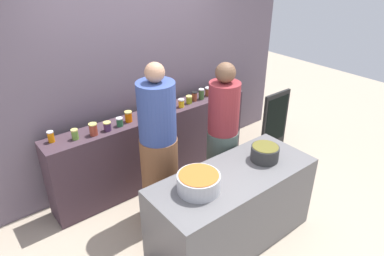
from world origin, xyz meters
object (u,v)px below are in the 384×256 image
object	(u,v)px
preserve_jar_2	(93,129)
cook_with_tongs	(159,154)
preserve_jar_3	(107,126)
preserve_jar_8	(173,104)
preserve_jar_0	(51,137)
cooking_pot_left	(199,183)
cook_in_cap	(222,143)
preserve_jar_12	(201,94)
preserve_jar_5	(128,116)
preserve_jar_4	(120,122)
preserve_jar_14	(217,90)
cooking_pot_center	(265,153)
preserve_jar_7	(158,108)
preserve_jar_9	(181,103)
preserve_jar_6	(144,113)
preserve_jar_1	(75,134)
preserve_jar_13	(208,91)
chalkboard_sign	(275,122)
preserve_jar_15	(228,86)
preserve_jar_11	(194,96)
preserve_jar_10	(189,100)

from	to	relation	value
preserve_jar_2	cook_with_tongs	distance (m)	0.76
preserve_jar_3	preserve_jar_8	size ratio (longest dim) A/B	0.72
preserve_jar_0	cook_with_tongs	distance (m)	1.12
cooking_pot_left	cook_in_cap	size ratio (longest dim) A/B	0.23
preserve_jar_12	cook_in_cap	xyz separation A→B (m)	(-0.38, -0.82, -0.24)
preserve_jar_2	preserve_jar_3	world-z (taller)	preserve_jar_2
preserve_jar_5	cook_with_tongs	world-z (taller)	cook_with_tongs
preserve_jar_4	preserve_jar_12	xyz separation A→B (m)	(1.21, 0.03, 0.02)
preserve_jar_14	cooking_pot_center	distance (m)	1.52
preserve_jar_7	cook_with_tongs	size ratio (longest dim) A/B	0.06
preserve_jar_3	cook_in_cap	bearing A→B (deg)	-38.18
preserve_jar_9	preserve_jar_3	bearing A→B (deg)	-180.00
preserve_jar_8	preserve_jar_6	bearing A→B (deg)	177.61
preserve_jar_1	preserve_jar_14	distance (m)	2.01
preserve_jar_6	cook_in_cap	world-z (taller)	cook_in_cap
preserve_jar_13	preserve_jar_1	bearing A→B (deg)	-178.84
preserve_jar_6	preserve_jar_13	distance (m)	1.04
preserve_jar_0	preserve_jar_14	xyz separation A→B (m)	(2.23, -0.08, -0.01)
preserve_jar_12	preserve_jar_6	bearing A→B (deg)	-178.76
preserve_jar_2	chalkboard_sign	bearing A→B (deg)	-9.12
preserve_jar_5	preserve_jar_15	world-z (taller)	preserve_jar_5
preserve_jar_4	preserve_jar_14	size ratio (longest dim) A/B	0.94
preserve_jar_11	chalkboard_sign	size ratio (longest dim) A/B	0.14
preserve_jar_15	cook_with_tongs	bearing A→B (deg)	-157.99
cooking_pot_center	cook_in_cap	bearing A→B (deg)	95.69
preserve_jar_3	cook_with_tongs	size ratio (longest dim) A/B	0.06
preserve_jar_4	preserve_jar_10	xyz separation A→B (m)	(1.00, 0.02, 0.00)
preserve_jar_5	preserve_jar_11	xyz separation A→B (m)	(0.97, 0.00, -0.00)
preserve_jar_3	preserve_jar_11	distance (m)	1.27
preserve_jar_3	preserve_jar_4	world-z (taller)	preserve_jar_3
preserve_jar_3	preserve_jar_13	world-z (taller)	preserve_jar_13
preserve_jar_1	preserve_jar_2	distance (m)	0.19
preserve_jar_5	preserve_jar_3	bearing A→B (deg)	-170.06
preserve_jar_5	cooking_pot_center	xyz separation A→B (m)	(0.76, -1.39, -0.11)
preserve_jar_6	cooking_pot_center	bearing A→B (deg)	-67.19
preserve_jar_10	preserve_jar_12	bearing A→B (deg)	2.18
preserve_jar_12	preserve_jar_9	bearing A→B (deg)	-173.90
preserve_jar_12	cook_with_tongs	bearing A→B (deg)	-150.41
preserve_jar_0	preserve_jar_12	xyz separation A→B (m)	(1.94, -0.09, 0.01)
preserve_jar_1	preserve_jar_9	distance (m)	1.36
cooking_pot_left	cooking_pot_center	bearing A→B (deg)	-2.09
preserve_jar_0	cooking_pot_center	xyz separation A→B (m)	(1.62, -1.48, -0.11)
preserve_jar_4	preserve_jar_12	distance (m)	1.21
chalkboard_sign	preserve_jar_15	bearing A→B (deg)	138.61
preserve_jar_5	preserve_jar_9	size ratio (longest dim) A/B	1.20
preserve_jar_1	cook_in_cap	xyz separation A→B (m)	(1.35, -0.82, -0.22)
preserve_jar_7	preserve_jar_9	bearing A→B (deg)	-11.64
preserve_jar_11	cook_in_cap	size ratio (longest dim) A/B	0.07
preserve_jar_8	chalkboard_sign	distance (m)	1.68
cooking_pot_left	preserve_jar_7	bearing A→B (deg)	70.58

